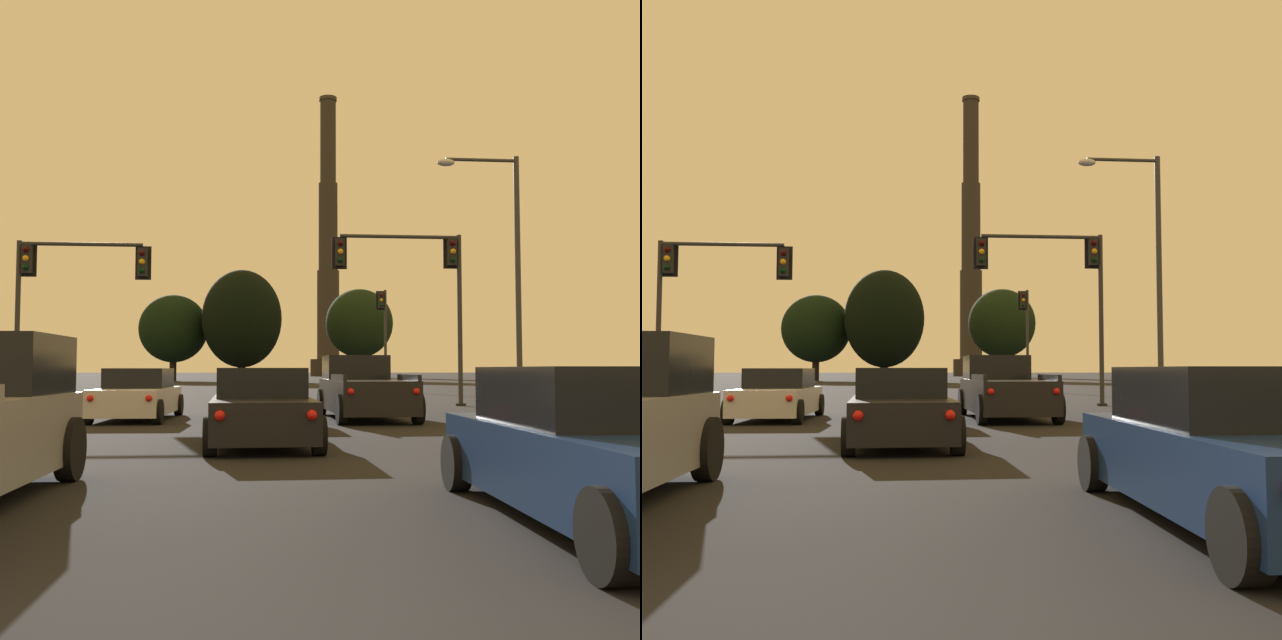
% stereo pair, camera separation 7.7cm
% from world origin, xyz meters
% --- Properties ---
extents(sedan_center_lane_second, '(2.08, 4.74, 1.43)m').
position_xyz_m(sedan_center_lane_second, '(0.01, 11.24, 0.67)').
color(sedan_center_lane_second, black).
rests_on(sedan_center_lane_second, ground_plane).
extents(pickup_truck_right_lane_front, '(2.30, 5.54, 1.82)m').
position_xyz_m(pickup_truck_right_lane_front, '(2.99, 18.37, 0.80)').
color(pickup_truck_right_lane_front, black).
rests_on(pickup_truck_right_lane_front, ground_plane).
extents(sedan_left_lane_front, '(2.15, 4.76, 1.43)m').
position_xyz_m(sedan_left_lane_front, '(-3.36, 18.42, 0.67)').
color(sedan_left_lane_front, silver).
rests_on(sedan_left_lane_front, ground_plane).
extents(sedan_right_lane_third, '(2.01, 4.72, 1.43)m').
position_xyz_m(sedan_right_lane_third, '(3.07, 3.78, 0.67)').
color(sedan_right_lane_third, navy).
rests_on(sedan_right_lane_third, ground_plane).
extents(hatchback_center_lane_front, '(2.05, 4.16, 1.44)m').
position_xyz_m(hatchback_center_lane_front, '(0.25, 17.46, 0.66)').
color(hatchback_center_lane_front, '#232328').
rests_on(hatchback_center_lane_front, ground_plane).
extents(traffic_light_far_right, '(0.78, 0.50, 6.57)m').
position_xyz_m(traffic_light_far_right, '(8.27, 45.14, 4.29)').
color(traffic_light_far_right, '#2D2D30').
rests_on(traffic_light_far_right, ground_plane).
extents(traffic_light_overhead_left, '(4.89, 0.50, 6.06)m').
position_xyz_m(traffic_light_overhead_left, '(-7.09, 24.76, 4.61)').
color(traffic_light_overhead_left, '#2D2D30').
rests_on(traffic_light_overhead_left, ground_plane).
extents(traffic_light_overhead_right, '(5.14, 0.50, 6.60)m').
position_xyz_m(traffic_light_overhead_right, '(6.18, 25.20, 5.02)').
color(traffic_light_overhead_right, '#2D2D30').
rests_on(traffic_light_overhead_right, ground_plane).
extents(street_lamp, '(2.97, 0.36, 8.96)m').
position_xyz_m(street_lamp, '(8.70, 22.54, 5.44)').
color(street_lamp, '#38383A').
rests_on(street_lamp, ground_plane).
extents(smokestack, '(7.01, 7.01, 55.53)m').
position_xyz_m(smokestack, '(14.31, 142.39, 21.75)').
color(smokestack, '#2B2722').
rests_on(smokestack, ground_plane).
extents(treeline_far_right, '(9.38, 8.44, 13.08)m').
position_xyz_m(treeline_far_right, '(-1.57, 85.13, 7.32)').
color(treeline_far_right, black).
rests_on(treeline_far_right, ground_plane).
extents(treeline_far_left, '(8.27, 7.45, 10.34)m').
position_xyz_m(treeline_far_left, '(-9.80, 88.08, 6.25)').
color(treeline_far_left, black).
rests_on(treeline_far_left, ground_plane).
extents(treeline_right_mid, '(8.37, 7.54, 11.34)m').
position_xyz_m(treeline_right_mid, '(12.87, 88.81, 7.07)').
color(treeline_right_mid, black).
rests_on(treeline_right_mid, ground_plane).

